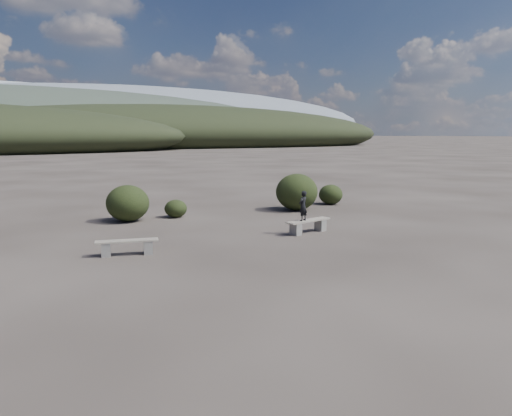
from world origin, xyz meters
TOP-DOWN VIEW (x-y plane):
  - ground at (0.00, 0.00)m, footprint 1200.00×1200.00m
  - bench_left at (-2.70, 4.16)m, footprint 1.65×0.69m
  - bench_right at (3.18, 4.43)m, footprint 1.74×0.70m
  - seated_person at (2.93, 4.38)m, footprint 0.41×0.35m
  - shrub_b at (-1.42, 9.32)m, footprint 1.55×1.55m
  - shrub_c at (0.39, 9.31)m, footprint 0.85×0.85m
  - shrub_d at (5.46, 8.71)m, footprint 1.74×1.74m
  - shrub_e at (7.77, 9.47)m, footprint 1.07×1.07m

SIDE VIEW (x-z plane):
  - ground at x=0.00m, z-range 0.00..0.00m
  - bench_left at x=-2.70m, z-range 0.04..0.45m
  - bench_right at x=3.18m, z-range 0.05..0.47m
  - shrub_c at x=0.39m, z-range 0.00..0.68m
  - shrub_e at x=7.77m, z-range 0.00..0.89m
  - shrub_b at x=-1.42m, z-range 0.00..1.33m
  - shrub_d at x=5.46m, z-range 0.00..1.53m
  - seated_person at x=2.93m, z-range 0.42..1.38m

